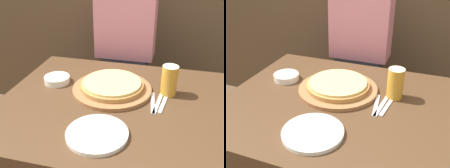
% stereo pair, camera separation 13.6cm
% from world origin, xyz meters
% --- Properties ---
extents(dining_table, '(1.17, 0.95, 0.75)m').
position_xyz_m(dining_table, '(0.00, 0.00, 0.37)').
color(dining_table, '#4C331E').
rests_on(dining_table, ground_plane).
extents(pizza_on_board, '(0.41, 0.41, 0.06)m').
position_xyz_m(pizza_on_board, '(-0.06, 0.10, 0.77)').
color(pizza_on_board, '#99663D').
rests_on(pizza_on_board, dining_table).
extents(beer_glass, '(0.08, 0.08, 0.16)m').
position_xyz_m(beer_glass, '(0.23, 0.14, 0.83)').
color(beer_glass, gold).
rests_on(beer_glass, dining_table).
extents(dinner_plate, '(0.25, 0.25, 0.02)m').
position_xyz_m(dinner_plate, '(-0.03, -0.27, 0.76)').
color(dinner_plate, white).
rests_on(dinner_plate, dining_table).
extents(side_bowl, '(0.14, 0.14, 0.04)m').
position_xyz_m(side_bowl, '(-0.38, 0.12, 0.77)').
color(side_bowl, white).
rests_on(side_bowl, dining_table).
extents(fork, '(0.04, 0.20, 0.00)m').
position_xyz_m(fork, '(0.16, 0.03, 0.75)').
color(fork, silver).
rests_on(fork, dining_table).
extents(dinner_knife, '(0.04, 0.20, 0.00)m').
position_xyz_m(dinner_knife, '(0.19, 0.03, 0.75)').
color(dinner_knife, silver).
rests_on(dinner_knife, dining_table).
extents(spoon, '(0.04, 0.17, 0.00)m').
position_xyz_m(spoon, '(0.21, 0.03, 0.75)').
color(spoon, silver).
rests_on(spoon, dining_table).
extents(diner_person, '(0.40, 0.20, 1.34)m').
position_xyz_m(diner_person, '(-0.10, 0.67, 0.66)').
color(diner_person, '#33333D').
rests_on(diner_person, ground_plane).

